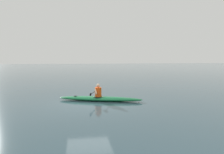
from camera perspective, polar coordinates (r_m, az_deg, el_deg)
ground_plane at (r=11.77m, az=-6.47°, el=-7.21°), size 160.00×160.00×0.00m
kayak at (r=12.35m, az=-3.32°, el=-5.97°), size 4.97×2.20×0.26m
kayaker at (r=12.29m, az=-3.91°, el=-3.93°), size 0.80×2.37×0.76m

